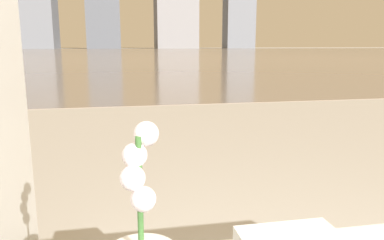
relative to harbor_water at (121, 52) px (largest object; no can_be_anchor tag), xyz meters
The scene contains 1 object.
harbor_water is the anchor object (origin of this frame).
Camera 1 is at (-0.54, 0.22, 1.10)m, focal length 35.00 mm.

